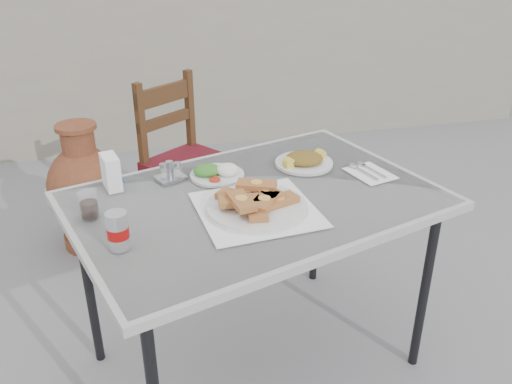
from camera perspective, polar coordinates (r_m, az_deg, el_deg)
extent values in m
plane|color=slate|center=(2.48, 0.39, -15.46)|extent=(80.00, 80.00, 0.00)
cylinder|color=black|center=(2.25, 17.31, -9.93)|extent=(0.04, 0.04, 0.73)
cylinder|color=black|center=(2.27, -17.18, -9.58)|extent=(0.04, 0.04, 0.73)
cylinder|color=black|center=(2.67, 6.35, -2.52)|extent=(0.04, 0.04, 0.73)
cube|color=white|center=(1.95, -0.02, -0.93)|extent=(1.49, 1.22, 0.03)
cube|color=white|center=(1.94, -0.02, -0.46)|extent=(1.43, 1.16, 0.01)
cube|color=white|center=(1.85, 0.06, -1.85)|extent=(0.43, 0.43, 0.00)
cylinder|color=silver|center=(1.84, 0.06, -1.57)|extent=(0.34, 0.34, 0.02)
cylinder|color=silver|center=(1.84, 0.06, -1.71)|extent=(0.36, 0.36, 0.01)
cylinder|color=silver|center=(2.09, -4.10, 1.78)|extent=(0.21, 0.21, 0.01)
ellipsoid|color=white|center=(2.08, -3.05, 2.35)|extent=(0.09, 0.09, 0.05)
ellipsoid|color=#337220|center=(2.08, -5.20, 2.30)|extent=(0.10, 0.10, 0.04)
cylinder|color=#B62413|center=(2.03, -4.36, 1.31)|extent=(0.04, 0.04, 0.01)
cylinder|color=silver|center=(2.20, 5.08, 3.05)|extent=(0.23, 0.23, 0.01)
ellipsoid|color=#2B701C|center=(2.19, 5.10, 3.56)|extent=(0.15, 0.14, 0.04)
cylinder|color=yellow|center=(2.14, 3.47, 3.08)|extent=(0.05, 0.04, 0.04)
cylinder|color=yellow|center=(2.23, 6.75, 3.96)|extent=(0.05, 0.04, 0.04)
cylinder|color=silver|center=(1.66, -14.34, -3.95)|extent=(0.07, 0.07, 0.12)
cylinder|color=#B80E0D|center=(1.67, -14.33, -4.10)|extent=(0.07, 0.07, 0.03)
cylinder|color=#BBBAC2|center=(1.64, -14.57, -2.25)|extent=(0.06, 0.06, 0.00)
cylinder|color=white|center=(1.87, -17.19, -1.27)|extent=(0.06, 0.06, 0.09)
cylinder|color=black|center=(1.88, -17.12, -1.77)|extent=(0.06, 0.06, 0.05)
cube|color=white|center=(2.04, -15.02, 2.04)|extent=(0.08, 0.11, 0.13)
cube|color=blue|center=(2.05, -14.13, 1.95)|extent=(0.03, 0.06, 0.07)
cube|color=#BBBAC2|center=(2.09, -8.97, 1.48)|extent=(0.13, 0.12, 0.01)
cylinder|color=white|center=(2.05, -9.72, 2.12)|extent=(0.03, 0.03, 0.06)
cylinder|color=white|center=(2.05, -8.26, 2.28)|extent=(0.03, 0.03, 0.06)
cylinder|color=#BBBAC2|center=(2.09, -9.09, 2.53)|extent=(0.03, 0.03, 0.05)
cube|color=white|center=(2.16, 11.92, 1.94)|extent=(0.18, 0.21, 0.00)
cube|color=#BBBAC2|center=(2.14, 11.52, 1.97)|extent=(0.05, 0.14, 0.00)
ellipsoid|color=#BBBAC2|center=(2.20, 10.21, 2.79)|extent=(0.04, 0.05, 0.01)
cube|color=#BBBAC2|center=(2.17, 12.34, 2.17)|extent=(0.05, 0.14, 0.00)
cube|color=#BBBAC2|center=(2.22, 11.02, 2.93)|extent=(0.03, 0.04, 0.00)
cube|color=#35200E|center=(2.88, -6.76, -3.59)|extent=(0.05, 0.05, 0.44)
cube|color=#35200E|center=(3.10, -2.05, -1.11)|extent=(0.05, 0.05, 0.44)
cube|color=#35200E|center=(3.12, -11.19, -1.43)|extent=(0.05, 0.05, 0.44)
cube|color=#35200E|center=(3.32, -6.54, 0.73)|extent=(0.05, 0.05, 0.44)
cube|color=#5C1221|center=(2.99, -6.88, 2.84)|extent=(0.57, 0.57, 0.05)
cube|color=#35200E|center=(2.94, -11.99, 6.56)|extent=(0.05, 0.05, 0.49)
cube|color=#35200E|center=(3.15, -6.98, 8.32)|extent=(0.05, 0.05, 0.49)
cube|color=#35200E|center=(2.99, -9.61, 10.12)|extent=(0.33, 0.25, 0.10)
cube|color=#35200E|center=(3.04, -9.40, 7.48)|extent=(0.33, 0.25, 0.06)
cylinder|color=brown|center=(3.25, -16.79, -4.54)|extent=(0.31, 0.31, 0.08)
ellipsoid|color=brown|center=(3.12, -17.51, 0.19)|extent=(0.41, 0.41, 0.51)
cylinder|color=beige|center=(3.12, -17.51, 0.19)|extent=(0.41, 0.41, 0.06)
cylinder|color=brown|center=(3.01, -18.24, 4.99)|extent=(0.17, 0.17, 0.15)
cylinder|color=brown|center=(2.98, -18.48, 6.54)|extent=(0.21, 0.21, 0.02)
cube|color=gray|center=(4.44, -7.59, 12.60)|extent=(6.00, 0.25, 1.20)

